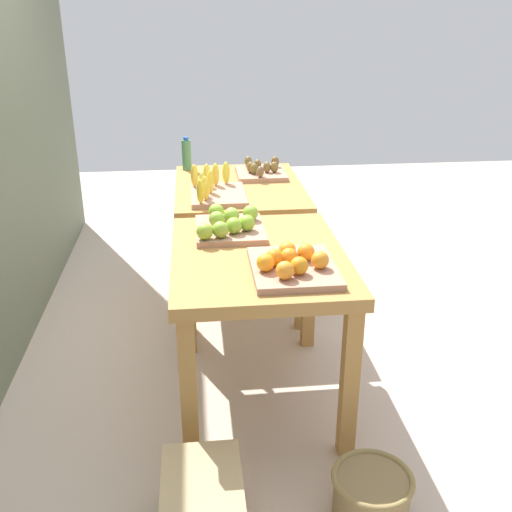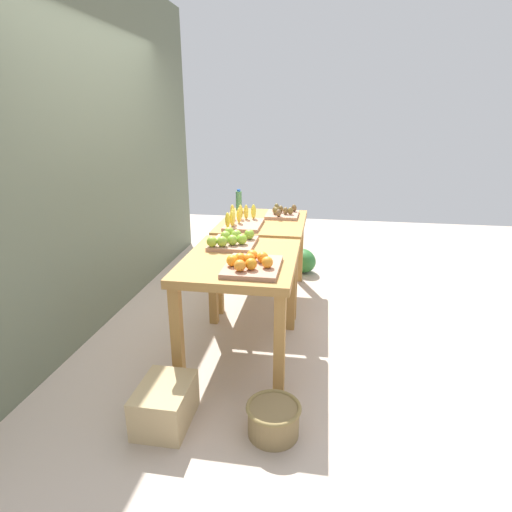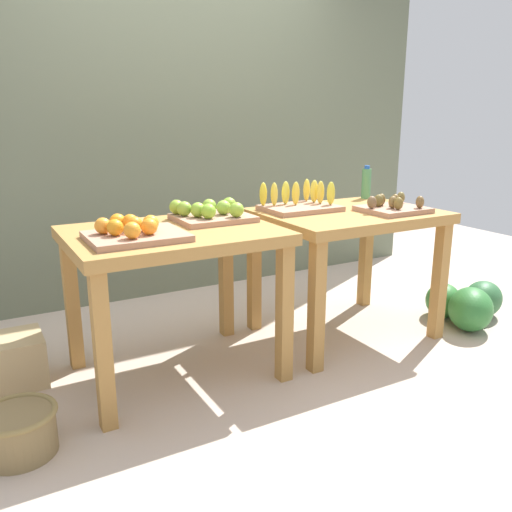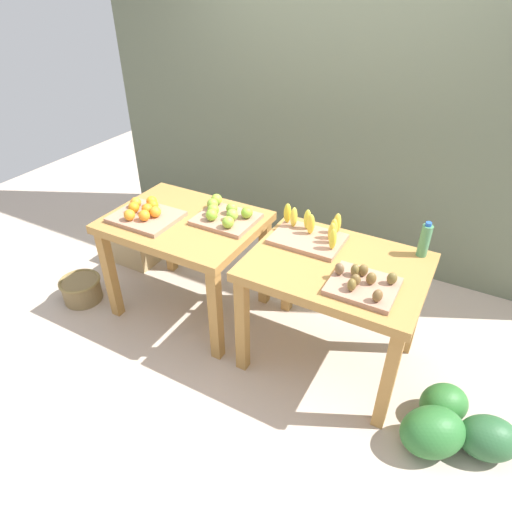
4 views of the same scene
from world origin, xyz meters
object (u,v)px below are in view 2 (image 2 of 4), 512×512
(water_bottle, at_px, (239,200))
(watermelon_pile, at_px, (295,258))
(banana_crate, at_px, (242,221))
(kiwi_bin, at_px, (282,213))
(apple_bin, at_px, (232,240))
(display_table_right, at_px, (263,232))
(orange_bin, at_px, (251,264))
(cardboard_produce_box, at_px, (165,404))
(display_table_left, at_px, (241,272))
(wicker_basket, at_px, (273,419))

(water_bottle, height_order, watermelon_pile, water_bottle)
(banana_crate, xyz_separation_m, kiwi_bin, (0.44, -0.33, -0.01))
(water_bottle, bearing_deg, apple_bin, -170.76)
(apple_bin, xyz_separation_m, banana_crate, (0.61, 0.04, 0.00))
(display_table_right, distance_m, water_bottle, 0.57)
(orange_bin, height_order, cardboard_produce_box, orange_bin)
(banana_crate, xyz_separation_m, cardboard_produce_box, (-1.71, 0.14, -0.71))
(display_table_left, distance_m, watermelon_pile, 2.05)
(apple_bin, relative_size, cardboard_produce_box, 1.02)
(orange_bin, height_order, kiwi_bin, orange_bin)
(apple_bin, bearing_deg, kiwi_bin, -14.97)
(display_table_right, distance_m, watermelon_pile, 1.03)
(wicker_basket, bearing_deg, banana_crate, 16.78)
(orange_bin, distance_m, banana_crate, 1.15)
(water_bottle, relative_size, watermelon_pile, 0.33)
(display_table_right, distance_m, banana_crate, 0.33)
(water_bottle, height_order, cardboard_produce_box, water_bottle)
(display_table_left, distance_m, apple_bin, 0.33)
(cardboard_produce_box, bearing_deg, wicker_basket, -89.36)
(apple_bin, xyz_separation_m, cardboard_produce_box, (-1.10, 0.18, -0.71))
(orange_bin, height_order, apple_bin, apple_bin)
(banana_crate, distance_m, wicker_basket, 1.92)
(banana_crate, distance_m, watermelon_pile, 1.36)
(water_bottle, xyz_separation_m, cardboard_produce_box, (-2.37, -0.02, -0.77))
(kiwi_bin, bearing_deg, display_table_right, 140.99)
(display_table_right, relative_size, cardboard_produce_box, 2.60)
(display_table_left, height_order, watermelon_pile, display_table_left)
(apple_bin, bearing_deg, cardboard_produce_box, 170.59)
(kiwi_bin, bearing_deg, wicker_basket, -175.05)
(banana_crate, bearing_deg, wicker_basket, -163.22)
(display_table_left, bearing_deg, cardboard_produce_box, 160.14)
(water_bottle, bearing_deg, kiwi_bin, -113.47)
(orange_bin, distance_m, wicker_basket, 0.96)
(display_table_right, relative_size, water_bottle, 4.60)
(display_table_right, height_order, water_bottle, water_bottle)
(apple_bin, relative_size, wicker_basket, 1.28)
(kiwi_bin, distance_m, watermelon_pile, 0.95)
(water_bottle, bearing_deg, orange_bin, -165.90)
(display_table_right, relative_size, wicker_basket, 3.26)
(cardboard_produce_box, bearing_deg, display_table_left, -19.86)
(kiwi_bin, distance_m, cardboard_produce_box, 2.31)
(display_table_left, distance_m, orange_bin, 0.31)
(watermelon_pile, bearing_deg, apple_bin, 167.27)
(orange_bin, relative_size, kiwi_bin, 1.21)
(banana_crate, bearing_deg, watermelon_pile, -21.58)
(display_table_right, xyz_separation_m, banana_crate, (-0.24, 0.16, 0.16))
(cardboard_produce_box, bearing_deg, orange_bin, -35.13)
(apple_bin, relative_size, banana_crate, 0.92)
(apple_bin, height_order, kiwi_bin, apple_bin)
(kiwi_bin, height_order, cardboard_produce_box, kiwi_bin)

